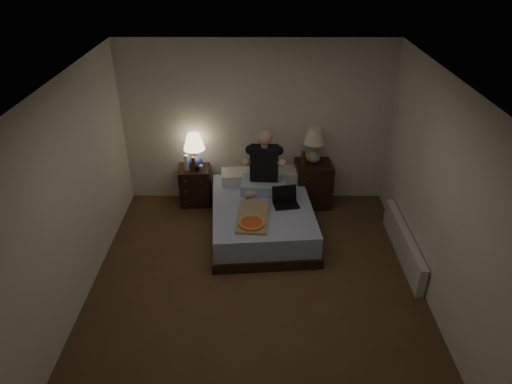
{
  "coord_description": "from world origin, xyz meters",
  "views": [
    {
      "loc": [
        0.01,
        -4.16,
        3.77
      ],
      "look_at": [
        0.0,
        0.9,
        0.85
      ],
      "focal_mm": 32.0,
      "sensor_mm": 36.0,
      "label": 1
    }
  ],
  "objects_px": {
    "nightstand_left": "(195,185)",
    "water_bottle": "(187,163)",
    "nightstand_right": "(313,184)",
    "soda_can": "(201,168)",
    "bed": "(262,217)",
    "person": "(264,162)",
    "radiator": "(403,244)",
    "laptop": "(286,198)",
    "pizza_box": "(252,224)",
    "beer_bottle_left": "(193,164)",
    "lamp_right": "(314,146)",
    "beer_bottle_right": "(303,158)",
    "lamp_left": "(195,151)"
  },
  "relations": [
    {
      "from": "nightstand_right",
      "to": "person",
      "type": "bearing_deg",
      "value": -157.89
    },
    {
      "from": "radiator",
      "to": "nightstand_right",
      "type": "bearing_deg",
      "value": 128.13
    },
    {
      "from": "bed",
      "to": "radiator",
      "type": "relative_size",
      "value": 1.14
    },
    {
      "from": "lamp_right",
      "to": "beer_bottle_right",
      "type": "distance_m",
      "value": 0.25
    },
    {
      "from": "beer_bottle_right",
      "to": "person",
      "type": "bearing_deg",
      "value": -151.85
    },
    {
      "from": "water_bottle",
      "to": "nightstand_left",
      "type": "bearing_deg",
      "value": 37.23
    },
    {
      "from": "nightstand_left",
      "to": "pizza_box",
      "type": "distance_m",
      "value": 1.63
    },
    {
      "from": "soda_can",
      "to": "beer_bottle_right",
      "type": "height_order",
      "value": "beer_bottle_right"
    },
    {
      "from": "nightstand_left",
      "to": "laptop",
      "type": "distance_m",
      "value": 1.63
    },
    {
      "from": "nightstand_right",
      "to": "beer_bottle_left",
      "type": "relative_size",
      "value": 3.06
    },
    {
      "from": "nightstand_right",
      "to": "lamp_left",
      "type": "distance_m",
      "value": 1.88
    },
    {
      "from": "lamp_right",
      "to": "radiator",
      "type": "bearing_deg",
      "value": -52.1
    },
    {
      "from": "lamp_right",
      "to": "laptop",
      "type": "distance_m",
      "value": 1.03
    },
    {
      "from": "lamp_left",
      "to": "bed",
      "type": "bearing_deg",
      "value": -37.87
    },
    {
      "from": "soda_can",
      "to": "person",
      "type": "height_order",
      "value": "person"
    },
    {
      "from": "nightstand_right",
      "to": "laptop",
      "type": "xyz_separation_m",
      "value": [
        -0.46,
        -0.8,
        0.22
      ]
    },
    {
      "from": "lamp_right",
      "to": "water_bottle",
      "type": "height_order",
      "value": "lamp_right"
    },
    {
      "from": "nightstand_right",
      "to": "radiator",
      "type": "bearing_deg",
      "value": -56.11
    },
    {
      "from": "soda_can",
      "to": "beer_bottle_right",
      "type": "distance_m",
      "value": 1.54
    },
    {
      "from": "bed",
      "to": "person",
      "type": "height_order",
      "value": "person"
    },
    {
      "from": "person",
      "to": "radiator",
      "type": "height_order",
      "value": "person"
    },
    {
      "from": "pizza_box",
      "to": "person",
      "type": "bearing_deg",
      "value": 83.99
    },
    {
      "from": "nightstand_left",
      "to": "lamp_left",
      "type": "distance_m",
      "value": 0.58
    },
    {
      "from": "nightstand_left",
      "to": "radiator",
      "type": "bearing_deg",
      "value": -29.21
    },
    {
      "from": "lamp_left",
      "to": "beer_bottle_left",
      "type": "distance_m",
      "value": 0.19
    },
    {
      "from": "nightstand_left",
      "to": "person",
      "type": "bearing_deg",
      "value": -24.84
    },
    {
      "from": "beer_bottle_right",
      "to": "radiator",
      "type": "relative_size",
      "value": 0.14
    },
    {
      "from": "soda_can",
      "to": "person",
      "type": "bearing_deg",
      "value": -18.24
    },
    {
      "from": "bed",
      "to": "pizza_box",
      "type": "distance_m",
      "value": 0.64
    },
    {
      "from": "nightstand_right",
      "to": "soda_can",
      "type": "distance_m",
      "value": 1.74
    },
    {
      "from": "nightstand_left",
      "to": "water_bottle",
      "type": "distance_m",
      "value": 0.44
    },
    {
      "from": "beer_bottle_left",
      "to": "laptop",
      "type": "height_order",
      "value": "beer_bottle_left"
    },
    {
      "from": "beer_bottle_right",
      "to": "pizza_box",
      "type": "relative_size",
      "value": 0.3
    },
    {
      "from": "beer_bottle_left",
      "to": "radiator",
      "type": "xyz_separation_m",
      "value": [
        2.87,
        -1.28,
        -0.52
      ]
    },
    {
      "from": "nightstand_left",
      "to": "water_bottle",
      "type": "bearing_deg",
      "value": -146.45
    },
    {
      "from": "lamp_right",
      "to": "radiator",
      "type": "relative_size",
      "value": 0.35
    },
    {
      "from": "soda_can",
      "to": "pizza_box",
      "type": "bearing_deg",
      "value": -57.95
    },
    {
      "from": "bed",
      "to": "lamp_left",
      "type": "height_order",
      "value": "lamp_left"
    },
    {
      "from": "lamp_right",
      "to": "beer_bottle_right",
      "type": "relative_size",
      "value": 2.43
    },
    {
      "from": "bed",
      "to": "lamp_right",
      "type": "relative_size",
      "value": 3.24
    },
    {
      "from": "bed",
      "to": "laptop",
      "type": "height_order",
      "value": "laptop"
    },
    {
      "from": "bed",
      "to": "pizza_box",
      "type": "xyz_separation_m",
      "value": [
        -0.14,
        -0.57,
        0.27
      ]
    },
    {
      "from": "nightstand_right",
      "to": "water_bottle",
      "type": "height_order",
      "value": "water_bottle"
    },
    {
      "from": "nightstand_right",
      "to": "lamp_right",
      "type": "height_order",
      "value": "lamp_right"
    },
    {
      "from": "soda_can",
      "to": "pizza_box",
      "type": "distance_m",
      "value": 1.48
    },
    {
      "from": "lamp_left",
      "to": "radiator",
      "type": "xyz_separation_m",
      "value": [
        2.85,
        -1.38,
        -0.69
      ]
    },
    {
      "from": "lamp_left",
      "to": "laptop",
      "type": "height_order",
      "value": "lamp_left"
    },
    {
      "from": "beer_bottle_right",
      "to": "beer_bottle_left",
      "type": "bearing_deg",
      "value": -180.0
    },
    {
      "from": "person",
      "to": "water_bottle",
      "type": "bearing_deg",
      "value": 167.17
    },
    {
      "from": "pizza_box",
      "to": "nightstand_left",
      "type": "bearing_deg",
      "value": 127.96
    }
  ]
}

